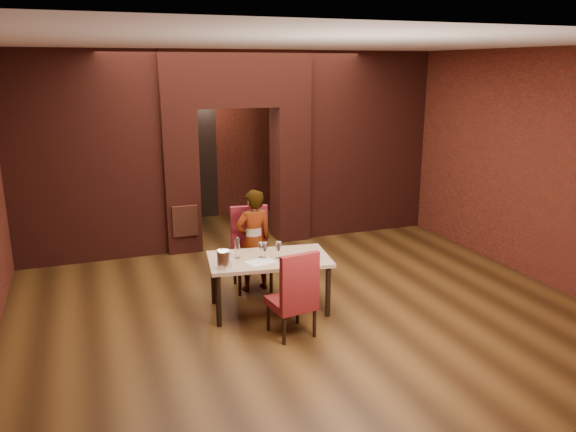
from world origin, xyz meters
The scene contains 24 objects.
floor centered at (0.00, 0.00, 0.00)m, with size 8.00×8.00×0.00m, color #472C11.
ceiling centered at (0.00, 0.00, 3.20)m, with size 7.00×8.00×0.04m, color silver.
wall_back centered at (0.00, 4.00, 1.60)m, with size 7.00×0.04×3.20m, color maroon.
wall_front centered at (0.00, -4.00, 1.60)m, with size 7.00×0.04×3.20m, color maroon.
wall_right centered at (3.50, 0.00, 1.60)m, with size 0.04×8.00×3.20m, color maroon.
pillar_left centered at (-0.95, 2.00, 1.15)m, with size 0.55×0.55×2.30m, color maroon.
pillar_right centered at (0.95, 2.00, 1.15)m, with size 0.55×0.55×2.30m, color maroon.
lintel centered at (0.00, 2.00, 2.75)m, with size 2.45×0.55×0.90m, color maroon.
wing_wall_left centered at (-2.36, 2.00, 1.60)m, with size 2.27×0.35×3.20m, color maroon.
wing_wall_right centered at (2.36, 2.00, 1.60)m, with size 2.27×0.35×3.20m, color maroon.
vent_panel centered at (-0.95, 1.71, 0.55)m, with size 0.40×0.03×0.50m, color #9A452C.
rear_door centered at (-0.40, 3.94, 1.05)m, with size 0.90×0.08×2.10m, color black.
rear_door_frame centered at (-0.40, 3.90, 1.05)m, with size 1.02×0.04×2.22m, color black.
dining_table centered at (-0.38, -0.80, 0.34)m, with size 1.46×0.82×0.69m, color #A48160.
chair_far centered at (-0.37, -0.06, 0.56)m, with size 0.51×0.51×1.11m, color maroon.
chair_near centered at (-0.36, -1.51, 0.51)m, with size 0.46×0.46×1.01m, color maroon.
person_seated centered at (-0.36, -0.11, 0.70)m, with size 0.51×0.33×1.39m, color white.
wine_glass_a centered at (-0.47, -0.78, 0.78)m, with size 0.08×0.08×0.19m, color white, non-canonical shape.
wine_glass_b centered at (-0.43, -0.81, 0.79)m, with size 0.08×0.08×0.20m, color silver, non-canonical shape.
wine_glass_c centered at (-0.28, -0.86, 0.79)m, with size 0.08×0.08×0.21m, color white, non-canonical shape.
tasting_sheet centered at (-0.52, -0.92, 0.69)m, with size 0.33×0.24×0.00m, color silver.
wine_bucket centered at (-0.97, -0.95, 0.79)m, with size 0.17×0.17×0.21m, color silver.
water_bottle centered at (-0.74, -0.68, 0.82)m, with size 0.06×0.06×0.26m, color white.
potted_plant centered at (0.39, -0.02, 0.21)m, with size 0.38×0.33×0.42m, color #22661D.
Camera 1 is at (-2.43, -6.95, 2.95)m, focal length 35.00 mm.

